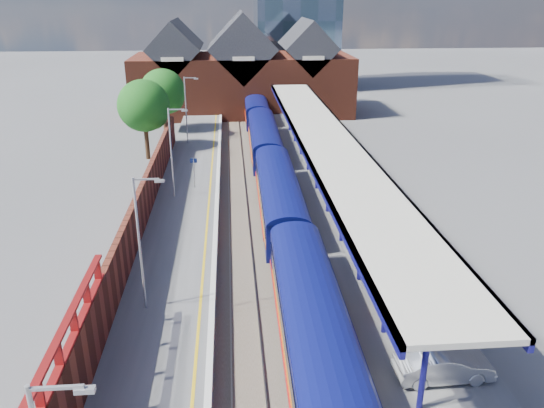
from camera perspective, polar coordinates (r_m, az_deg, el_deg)
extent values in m
plane|color=#5B5B5E|center=(50.20, -2.14, 3.21)|extent=(240.00, 240.00, 0.00)
cube|color=#473D33|center=(40.83, -1.50, -1.18)|extent=(6.00, 76.00, 0.06)
cube|color=slate|center=(40.75, -4.62, -1.16)|extent=(0.07, 76.00, 0.14)
cube|color=slate|center=(40.77, -2.60, -1.10)|extent=(0.07, 76.00, 0.14)
cube|color=slate|center=(40.84, -0.41, -1.03)|extent=(0.07, 76.00, 0.14)
cube|color=slate|center=(40.96, 1.60, -0.97)|extent=(0.07, 76.00, 0.14)
cube|color=#565659|center=(40.76, -9.25, -0.80)|extent=(5.00, 76.00, 1.00)
cube|color=#565659|center=(41.38, 6.82, -0.32)|extent=(6.00, 76.00, 1.00)
cube|color=silver|center=(40.43, -5.98, -0.02)|extent=(0.30, 76.00, 0.05)
cube|color=silver|center=(40.73, 2.91, 0.25)|extent=(0.30, 76.00, 0.05)
cube|color=yellow|center=(40.46, -6.83, -0.07)|extent=(0.14, 76.00, 0.01)
cube|color=#0C1055|center=(24.53, 4.43, -13.15)|extent=(3.01, 16.04, 2.50)
cube|color=#0C1055|center=(23.84, 4.52, -10.68)|extent=(3.01, 16.04, 0.60)
cube|color=#0C1055|center=(39.20, 0.75, 0.77)|extent=(3.01, 16.04, 2.50)
cube|color=#0C1055|center=(38.77, 0.76, 2.50)|extent=(3.01, 16.04, 0.60)
cube|color=#0C1055|center=(54.98, -0.86, 6.93)|extent=(3.01, 16.04, 2.50)
cube|color=#0C1055|center=(54.67, -0.86, 8.20)|extent=(3.01, 16.04, 0.60)
cube|color=#0C1055|center=(71.13, -1.76, 10.32)|extent=(3.01, 16.04, 2.50)
cube|color=#0C1055|center=(70.90, -1.77, 11.31)|extent=(3.01, 16.04, 0.60)
cube|color=black|center=(46.80, -1.92, 4.85)|extent=(0.04, 60.54, 0.70)
cube|color=orange|center=(47.04, -1.92, 3.92)|extent=(0.03, 55.27, 0.30)
cube|color=red|center=(47.12, -1.93, 3.63)|extent=(0.03, 55.27, 0.30)
cube|color=black|center=(76.93, -1.96, 9.97)|extent=(2.00, 2.40, 0.60)
cylinder|color=navy|center=(21.32, 16.10, -16.17)|extent=(0.24, 0.24, 4.20)
cylinder|color=navy|center=(25.20, 12.25, -9.36)|extent=(0.24, 0.24, 4.20)
cylinder|color=navy|center=(29.43, 9.57, -4.40)|extent=(0.24, 0.24, 4.20)
cylinder|color=navy|center=(33.86, 7.59, -0.71)|extent=(0.24, 0.24, 4.20)
cylinder|color=navy|center=(38.44, 6.09, 2.12)|extent=(0.24, 0.24, 4.20)
cylinder|color=navy|center=(43.11, 4.90, 4.34)|extent=(0.24, 0.24, 4.20)
cylinder|color=navy|center=(47.85, 3.94, 6.12)|extent=(0.24, 0.24, 4.20)
cylinder|color=navy|center=(52.63, 3.16, 7.58)|extent=(0.24, 0.24, 4.20)
cylinder|color=navy|center=(57.45, 2.49, 8.79)|extent=(0.24, 0.24, 4.20)
cylinder|color=navy|center=(62.30, 1.93, 9.82)|extent=(0.24, 0.24, 4.20)
cube|color=beige|center=(41.63, 5.91, 6.90)|extent=(4.50, 52.00, 0.25)
cube|color=navy|center=(41.34, 2.94, 6.66)|extent=(0.20, 52.00, 0.55)
cube|color=navy|center=(42.10, 8.80, 6.72)|extent=(0.20, 52.00, 0.55)
cube|color=#A5A8AA|center=(13.08, -22.21, -17.84)|extent=(1.20, 0.08, 0.08)
cube|color=#A5A8AA|center=(12.97, -19.49, -18.34)|extent=(0.45, 0.18, 0.12)
cylinder|color=#A5A8AA|center=(26.57, -14.04, -4.39)|extent=(0.12, 0.12, 7.00)
cube|color=#A5A8AA|center=(25.21, -13.38, 2.60)|extent=(1.20, 0.08, 0.08)
cube|color=#A5A8AA|center=(25.15, -12.01, 2.44)|extent=(0.45, 0.18, 0.12)
cylinder|color=#A5A8AA|center=(41.43, -10.77, 5.34)|extent=(0.12, 0.12, 7.00)
cube|color=#A5A8AA|center=(40.57, -10.25, 9.98)|extent=(1.20, 0.08, 0.08)
cube|color=#A5A8AA|center=(40.54, -9.39, 9.88)|extent=(0.45, 0.18, 0.12)
cylinder|color=#A5A8AA|center=(56.92, -9.23, 9.86)|extent=(0.12, 0.12, 7.00)
cube|color=#A5A8AA|center=(56.29, -8.81, 13.27)|extent=(1.20, 0.08, 0.08)
cube|color=#A5A8AA|center=(56.26, -8.18, 13.20)|extent=(0.45, 0.18, 0.12)
cylinder|color=#A5A8AA|center=(43.86, -8.37, 3.33)|extent=(0.08, 0.08, 2.50)
cube|color=#0C194C|center=(43.55, -8.45, 4.64)|extent=(0.55, 0.06, 0.35)
cube|color=maroon|center=(34.88, -14.39, -1.79)|extent=(0.35, 50.00, 2.80)
cube|color=maroon|center=(19.32, -23.07, -15.35)|extent=(0.30, 15.00, 0.12)
cube|color=maroon|center=(19.88, -22.66, -17.56)|extent=(0.30, 15.00, 0.12)
cube|color=maroon|center=(18.88, -23.77, -18.36)|extent=(0.30, 0.12, 1.00)
cube|color=maroon|center=(20.36, -22.02, -14.82)|extent=(0.30, 0.12, 1.00)
cube|color=maroon|center=(21.93, -20.56, -11.77)|extent=(0.30, 0.12, 1.00)
cube|color=maroon|center=(23.56, -19.33, -9.13)|extent=(0.30, 0.12, 1.00)
cube|color=maroon|center=(25.25, -18.27, -6.83)|extent=(0.30, 0.12, 1.00)
cube|color=maroon|center=(76.53, -3.16, 12.70)|extent=(30.00, 12.00, 8.00)
cube|color=#232328|center=(76.20, -10.31, 16.31)|extent=(7.13, 12.00, 7.13)
cube|color=#232328|center=(75.90, -3.24, 16.58)|extent=(9.16, 12.00, 9.16)
cube|color=#232328|center=(76.66, 3.79, 16.62)|extent=(7.13, 12.00, 7.13)
cube|color=beige|center=(70.31, -10.70, 15.04)|extent=(2.80, 0.15, 0.50)
cube|color=beige|center=(69.98, -3.08, 15.34)|extent=(2.80, 0.15, 0.50)
cube|color=beige|center=(70.80, 4.49, 15.38)|extent=(2.80, 0.15, 0.50)
cylinder|color=#382314|center=(56.01, -13.33, 6.73)|extent=(0.44, 0.44, 4.00)
sphere|color=#175516|center=(55.24, -13.64, 10.24)|extent=(5.20, 5.20, 5.20)
sphere|color=#175516|center=(54.78, -12.81, 9.46)|extent=(3.20, 3.20, 3.20)
cylinder|color=#382314|center=(63.58, -11.44, 8.63)|extent=(0.44, 0.44, 4.00)
sphere|color=#175516|center=(62.90, -11.68, 11.73)|extent=(5.20, 5.20, 5.20)
sphere|color=#175516|center=(62.44, -10.94, 11.06)|extent=(3.20, 3.20, 3.20)
imported|color=#9A2D0C|center=(27.56, 15.59, -10.39)|extent=(3.87, 2.22, 1.24)
imported|color=#A2A3A7|center=(23.87, 17.98, -16.13)|extent=(4.08, 1.55, 1.33)
imported|color=black|center=(37.39, 12.01, -1.32)|extent=(4.30, 3.02, 1.16)
imported|color=navy|center=(47.00, 7.43, 3.76)|extent=(4.54, 3.16, 1.15)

